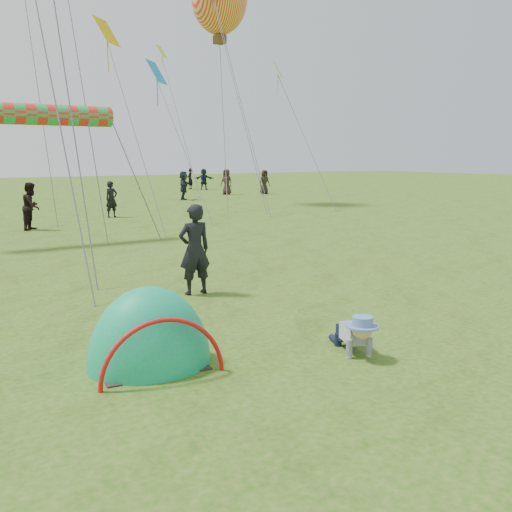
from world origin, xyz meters
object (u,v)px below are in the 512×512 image
crawling_toddler (355,333)px  standing_adult (195,250)px  balloon_kite (219,3)px  popup_tent (150,365)px

crawling_toddler → standing_adult: 4.33m
standing_adult → balloon_kite: bearing=-118.4°
standing_adult → balloon_kite: balloon_kite is taller
crawling_toddler → popup_tent: size_ratio=0.38×
crawling_toddler → popup_tent: popup_tent is taller
crawling_toddler → balloon_kite: 27.07m
balloon_kite → crawling_toddler: bearing=-115.4°
popup_tent → standing_adult: (2.27, 3.14, 0.89)m
popup_tent → balloon_kite: balloon_kite is taller
popup_tent → balloon_kite: 27.39m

